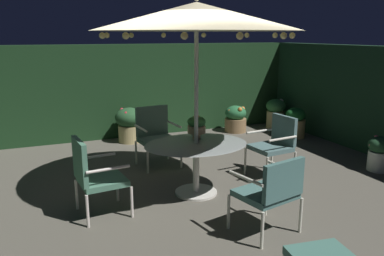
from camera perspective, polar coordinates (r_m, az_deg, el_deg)
The scene contains 14 objects.
ground_plane at distance 5.74m, azimuth -2.33°, elevation -9.25°, with size 8.50×7.12×0.02m, color #575348.
hedge_backdrop_rear at distance 8.66m, azimuth -10.30°, elevation 5.30°, with size 8.50×0.30×2.01m, color #19351B.
patio_dining_table at distance 5.46m, azimuth 0.61°, elevation -3.81°, with size 1.46×1.17×0.74m.
patio_umbrella at distance 5.22m, azimuth 0.66°, elevation 15.93°, with size 2.74×2.74×2.69m.
centerpiece_planter at distance 5.58m, azimuth 0.67°, elevation 0.43°, with size 0.26×0.26×0.36m.
patio_chair_north at distance 6.72m, azimuth -5.35°, elevation -0.67°, with size 0.70×0.63×1.01m.
patio_chair_northeast at distance 4.96m, azimuth -14.18°, elevation -6.40°, with size 0.64×0.65×1.00m.
patio_chair_east at distance 4.47m, azimuth 11.55°, elevation -8.77°, with size 0.75×0.70×0.91m.
patio_chair_southeast at distance 6.27m, azimuth 12.08°, elevation -1.95°, with size 0.64×0.63×0.97m.
potted_plant_back_center at distance 8.27m, azimuth -9.08°, elevation 0.69°, with size 0.59×0.59×0.73m.
potted_plant_front_corner at distance 8.83m, azimuth 14.82°, elevation 0.76°, with size 0.44×0.44×0.66m.
potted_plant_right_near at distance 9.58m, azimuth 12.08°, elevation 2.20°, with size 0.46×0.46×0.71m.
potted_plant_left_far at distance 7.16m, azimuth 25.72°, elevation -3.26°, with size 0.40×0.40×0.58m.
potted_plant_left_near at distance 9.10m, azimuth 6.37°, elevation 1.36°, with size 0.50×0.50×0.61m.
Camera 1 is at (-1.82, -4.97, 2.22)m, focal length 36.56 mm.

